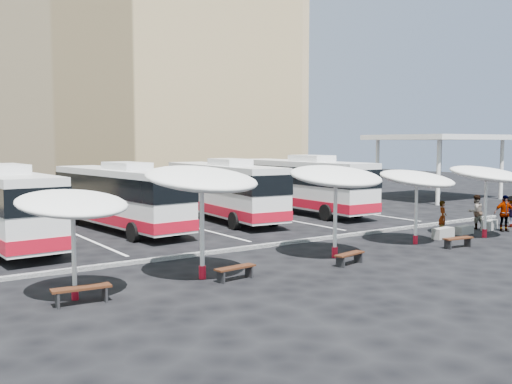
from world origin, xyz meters
TOP-DOWN VIEW (x-y plane):
  - ground at (0.00, 0.00)m, footprint 120.00×120.00m
  - sandstone_building at (0.00, 31.87)m, footprint 42.00×18.25m
  - service_canopy at (24.00, 10.00)m, footprint 10.00×8.00m
  - curb_divider at (0.00, 0.50)m, footprint 34.00×0.25m
  - bay_lines at (0.00, 8.00)m, footprint 24.15×12.00m
  - bus_1 at (-3.66, 8.89)m, footprint 3.44×11.49m
  - bus_2 at (2.89, 9.23)m, footprint 3.43×11.69m
  - bus_3 at (8.95, 9.23)m, footprint 3.00×11.99m
  - sunshade_0 at (-9.70, -3.13)m, footprint 3.63×3.67m
  - sunshade_1 at (-5.36, -3.00)m, footprint 4.35×4.39m
  - sunshade_2 at (0.74, -2.92)m, footprint 4.09×4.13m
  - sunshade_3 at (5.84, -2.72)m, footprint 3.78×3.82m
  - sunshade_4 at (10.04, -3.44)m, footprint 4.02×4.05m
  - wood_bench_0 at (-9.70, -3.72)m, footprint 1.69×0.60m
  - wood_bench_1 at (-4.56, -3.81)m, footprint 1.54×0.56m
  - wood_bench_2 at (0.27, -4.24)m, footprint 1.51×0.68m
  - wood_bench_3 at (6.61, -4.41)m, footprint 1.53×0.59m
  - conc_bench_0 at (8.20, -2.44)m, footprint 1.37×0.57m
  - conc_bench_1 at (10.06, -2.29)m, footprint 1.16×0.47m
  - conc_bench_2 at (12.44, -2.14)m, footprint 1.36×0.73m
  - passenger_0 at (9.38, -1.50)m, footprint 0.72×0.68m
  - passenger_1 at (12.15, -1.52)m, footprint 1.05×0.92m
  - passenger_2 at (12.57, -2.87)m, footprint 1.19×0.91m
  - passenger_3 at (14.26, -2.22)m, footprint 1.13×0.68m

SIDE VIEW (x-z plane):
  - ground at x=0.00m, z-range 0.00..0.00m
  - bay_lines at x=0.00m, z-range 0.00..0.01m
  - curb_divider at x=0.00m, z-range 0.00..0.15m
  - conc_bench_1 at x=10.06m, z-range 0.00..0.43m
  - conc_bench_2 at x=12.44m, z-range 0.00..0.49m
  - conc_bench_0 at x=8.20m, z-range 0.00..0.50m
  - wood_bench_2 at x=0.27m, z-range 0.12..0.57m
  - wood_bench_3 at x=6.61m, z-range 0.12..0.58m
  - wood_bench_1 at x=-4.56m, z-range 0.12..0.58m
  - wood_bench_0 at x=-9.70m, z-range 0.14..0.64m
  - passenger_0 at x=9.38m, z-range 0.00..1.66m
  - passenger_3 at x=14.26m, z-range 0.00..1.70m
  - passenger_1 at x=12.15m, z-range 0.00..1.82m
  - passenger_2 at x=12.57m, z-range 0.00..1.88m
  - bus_1 at x=-3.66m, z-range 0.04..3.63m
  - bus_2 at x=2.89m, z-range 0.04..3.70m
  - bus_3 at x=8.95m, z-range 0.04..3.83m
  - sunshade_0 at x=-9.70m, z-range 1.16..4.49m
  - sunshade_3 at x=5.84m, z-range 1.22..4.70m
  - sunshade_4 at x=10.04m, z-range 1.26..4.86m
  - sunshade_2 at x=0.74m, z-range 1.34..5.16m
  - sunshade_1 at x=-5.36m, z-range 1.39..5.35m
  - service_canopy at x=24.00m, z-range 2.27..7.47m
  - sandstone_building at x=0.00m, z-range -2.17..27.43m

